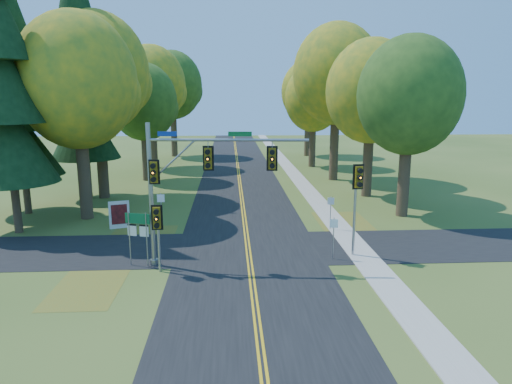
{
  "coord_description": "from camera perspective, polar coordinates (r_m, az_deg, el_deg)",
  "views": [
    {
      "loc": [
        -0.98,
        -22.86,
        8.49
      ],
      "look_at": [
        0.49,
        2.41,
        3.2
      ],
      "focal_mm": 32.0,
      "sensor_mm": 36.0,
      "label": 1
    }
  ],
  "objects": [
    {
      "name": "pine_c",
      "position": [
        40.69,
        -21.04,
        12.73
      ],
      "size": [
        5.6,
        5.6,
        20.56
      ],
      "color": "#38281C",
      "rests_on": "ground"
    },
    {
      "name": "tree_w_b",
      "position": [
        40.63,
        -19.22,
        13.82
      ],
      "size": [
        8.6,
        8.6,
        15.38
      ],
      "color": "#38281C",
      "rests_on": "ground"
    },
    {
      "name": "tree_w_c",
      "position": [
        48.1,
        -13.82,
        10.82
      ],
      "size": [
        6.8,
        6.8,
        11.91
      ],
      "color": "#38281C",
      "rests_on": "ground"
    },
    {
      "name": "tree_e_b",
      "position": [
        40.25,
        14.27,
        12.03
      ],
      "size": [
        7.6,
        7.6,
        13.33
      ],
      "color": "#38281C",
      "rests_on": "ground"
    },
    {
      "name": "sidewalk_east",
      "position": [
        25.41,
        13.43,
        -7.98
      ],
      "size": [
        1.6,
        160.0,
        0.06
      ],
      "primitive_type": "cube",
      "color": "#9E998E",
      "rests_on": "ground"
    },
    {
      "name": "road_cross",
      "position": [
        26.28,
        -1.01,
        -7.02
      ],
      "size": [
        60.0,
        6.0,
        0.02
      ],
      "primitive_type": "cube",
      "color": "black",
      "rests_on": "ground"
    },
    {
      "name": "tree_w_d",
      "position": [
        56.8,
        -12.91,
        12.82
      ],
      "size": [
        8.2,
        8.2,
        14.56
      ],
      "color": "#38281C",
      "rests_on": "ground"
    },
    {
      "name": "tree_e_d",
      "position": [
        56.66,
        7.24,
        11.46
      ],
      "size": [
        7.0,
        7.0,
        12.32
      ],
      "color": "#38281C",
      "rests_on": "ground"
    },
    {
      "name": "east_signal_pole",
      "position": [
        24.48,
        12.55,
        0.59
      ],
      "size": [
        0.59,
        0.68,
        5.07
      ],
      "rotation": [
        0.0,
        0.0,
        0.11
      ],
      "color": "#93969B",
      "rests_on": "ground"
    },
    {
      "name": "centerline_left",
      "position": [
        24.39,
        -1.06,
        -8.51
      ],
      "size": [
        0.1,
        160.0,
        0.01
      ],
      "primitive_type": "cube",
      "color": "gold",
      "rests_on": "road_main"
    },
    {
      "name": "tree_e_e",
      "position": [
        67.42,
        6.61,
        12.33
      ],
      "size": [
        7.8,
        7.8,
        13.74
      ],
      "color": "#38281C",
      "rests_on": "ground"
    },
    {
      "name": "ped_signal_pole",
      "position": [
        22.44,
        -12.23,
        -3.78
      ],
      "size": [
        0.55,
        0.63,
        3.45
      ],
      "rotation": [
        0.0,
        0.0,
        0.03
      ],
      "color": "#94979C",
      "rests_on": "ground"
    },
    {
      "name": "info_kiosk",
      "position": [
        31.27,
        -16.72,
        -2.74
      ],
      "size": [
        1.31,
        0.54,
        1.82
      ],
      "rotation": [
        0.0,
        0.0,
        0.28
      ],
      "color": "silver",
      "rests_on": "ground"
    },
    {
      "name": "pine_a",
      "position": [
        31.87,
        -29.07,
        11.6
      ],
      "size": [
        5.6,
        5.6,
        19.48
      ],
      "color": "#38281C",
      "rests_on": "ground"
    },
    {
      "name": "leaf_patch_w_near",
      "position": [
        28.7,
        -14.33,
        -5.77
      ],
      "size": [
        4.0,
        6.0,
        0.0
      ],
      "primitive_type": "cube",
      "color": "brown",
      "rests_on": "ground"
    },
    {
      "name": "pine_b",
      "position": [
        37.04,
        -27.7,
        9.97
      ],
      "size": [
        5.6,
        5.6,
        17.31
      ],
      "color": "#38281C",
      "rests_on": "ground"
    },
    {
      "name": "tree_w_e",
      "position": [
        67.43,
        -10.35,
        12.97
      ],
      "size": [
        8.4,
        8.4,
        14.97
      ],
      "color": "#38281C",
      "rests_on": "ground"
    },
    {
      "name": "reg_sign_e_north",
      "position": [
        29.83,
        9.32,
        -1.87
      ],
      "size": [
        0.42,
        0.1,
        2.22
      ],
      "rotation": [
        0.0,
        0.0,
        -0.16
      ],
      "color": "gray",
      "rests_on": "ground"
    },
    {
      "name": "reg_sign_e_south",
      "position": [
        24.46,
        9.68,
        -4.81
      ],
      "size": [
        0.43,
        0.12,
        2.29
      ],
      "rotation": [
        0.0,
        0.0,
        -0.21
      ],
      "color": "gray",
      "rests_on": "ground"
    },
    {
      "name": "road_main",
      "position": [
        24.4,
        -0.82,
        -8.54
      ],
      "size": [
        8.0,
        160.0,
        0.02
      ],
      "primitive_type": "cube",
      "color": "black",
      "rests_on": "ground"
    },
    {
      "name": "centerline_right",
      "position": [
        24.4,
        -0.58,
        -8.5
      ],
      "size": [
        0.1,
        160.0,
        0.01
      ],
      "primitive_type": "cube",
      "color": "gold",
      "rests_on": "road_main"
    },
    {
      "name": "leaf_patch_w_far",
      "position": [
        22.56,
        -20.24,
        -11.06
      ],
      "size": [
        3.0,
        5.0,
        0.0
      ],
      "primitive_type": "cube",
      "color": "brown",
      "rests_on": "ground"
    },
    {
      "name": "tree_w_a",
      "position": [
        33.81,
        -21.33,
        12.71
      ],
      "size": [
        8.0,
        8.0,
        14.15
      ],
      "color": "#38281C",
      "rests_on": "ground"
    },
    {
      "name": "reg_sign_w",
      "position": [
        29.97,
        -11.78,
        -1.58
      ],
      "size": [
        0.47,
        0.07,
        2.45
      ],
      "rotation": [
        0.0,
        0.0,
        0.01
      ],
      "color": "gray",
      "rests_on": "ground"
    },
    {
      "name": "traffic_mast",
      "position": [
        22.68,
        -8.29,
        2.01
      ],
      "size": [
        8.01,
        1.04,
        7.28
      ],
      "rotation": [
        0.0,
        0.0,
        -0.08
      ],
      "color": "gray",
      "rests_on": "ground"
    },
    {
      "name": "tree_e_c",
      "position": [
        47.85,
        10.12,
        14.23
      ],
      "size": [
        8.8,
        8.8,
        15.79
      ],
      "color": "#38281C",
      "rests_on": "ground"
    },
    {
      "name": "tree_e_a",
      "position": [
        34.03,
        18.69,
        11.27
      ],
      "size": [
        7.2,
        7.2,
        12.73
      ],
      "color": "#38281C",
      "rests_on": "ground"
    },
    {
      "name": "leaf_patch_e",
      "position": [
        31.07,
        11.35,
        -4.28
      ],
      "size": [
        3.5,
        8.0,
        0.0
      ],
      "primitive_type": "cube",
      "color": "brown",
      "rests_on": "ground"
    },
    {
      "name": "route_sign_cluster",
      "position": [
        23.8,
        -14.56,
        -4.41
      ],
      "size": [
        1.28,
        0.4,
        2.84
      ],
      "rotation": [
        0.0,
        0.0,
        -0.28
      ],
      "color": "gray",
      "rests_on": "ground"
    },
    {
      "name": "ground",
      "position": [
        24.4,
        -0.82,
        -8.56
      ],
      "size": [
        160.0,
        160.0,
        0.0
      ],
      "primitive_type": "plane",
      "color": "#37501C",
      "rests_on": "ground"
    }
  ]
}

